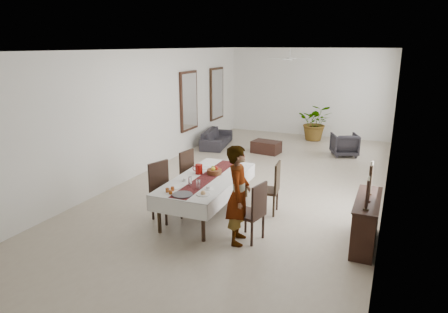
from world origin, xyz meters
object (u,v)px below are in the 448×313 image
woman (238,195)px  dining_table_top (207,179)px  sofa (217,138)px  sideboard_body (366,223)px  red_pitcher (199,169)px

woman → dining_table_top: bearing=35.3°
dining_table_top → woman: (1.02, -0.89, 0.14)m
dining_table_top → sofa: 5.62m
dining_table_top → sideboard_body: bearing=-4.1°
red_pitcher → sofa: (-1.91, 5.03, -0.59)m
dining_table_top → woman: woman is taller
dining_table_top → woman: bearing=-42.6°
red_pitcher → woman: 1.64m
dining_table_top → sofa: (-2.16, 5.17, -0.45)m
sideboard_body → sofa: sideboard_body is taller
sideboard_body → sofa: (-5.20, 5.30, -0.14)m
dining_table_top → sideboard_body: size_ratio=1.77×
dining_table_top → sofa: bearing=111.2°
red_pitcher → woman: (1.28, -1.04, 0.00)m
dining_table_top → red_pitcher: (-0.25, 0.14, 0.14)m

